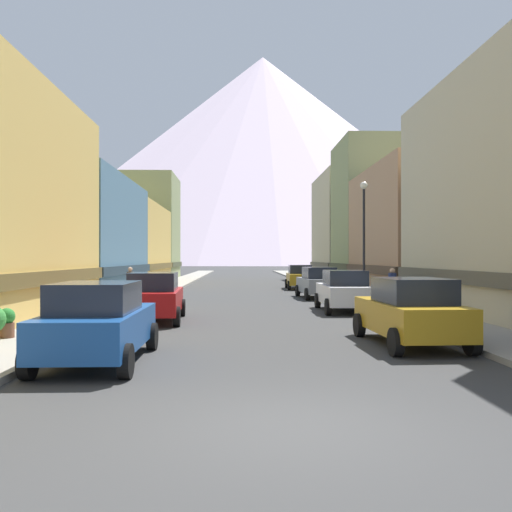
{
  "coord_description": "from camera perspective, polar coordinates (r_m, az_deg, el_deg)",
  "views": [
    {
      "loc": [
        -0.71,
        -7.43,
        2.31
      ],
      "look_at": [
        0.63,
        36.36,
        2.45
      ],
      "focal_mm": 38.51,
      "sensor_mm": 36.0,
      "label": 1
    }
  ],
  "objects": [
    {
      "name": "car_right_3",
      "position": [
        40.73,
        4.61,
        -2.17
      ],
      "size": [
        2.18,
        4.45,
        1.78
      ],
      "color": "#B28419",
      "rests_on": "ground"
    },
    {
      "name": "car_right_1",
      "position": [
        23.93,
        9.13,
        -3.57
      ],
      "size": [
        2.11,
        4.42,
        1.78
      ],
      "color": "silver",
      "rests_on": "ground"
    },
    {
      "name": "sidewalk_right",
      "position": [
        43.05,
        7.56,
        -3.16
      ],
      "size": [
        2.5,
        100.0,
        0.15
      ],
      "primitive_type": "cube",
      "color": "gray",
      "rests_on": "ground"
    },
    {
      "name": "car_right_2",
      "position": [
        31.52,
        6.49,
        -2.75
      ],
      "size": [
        2.25,
        4.49,
        1.78
      ],
      "color": "slate",
      "rests_on": "ground"
    },
    {
      "name": "storefront_left_2",
      "position": [
        35.38,
        -17.94,
        1.71
      ],
      "size": [
        6.44,
        13.81,
        7.22
      ],
      "color": "slate",
      "rests_on": "ground"
    },
    {
      "name": "storefront_right_4",
      "position": [
        57.3,
        11.21,
        2.69
      ],
      "size": [
        9.55,
        12.4,
        10.72
      ],
      "color": "beige",
      "rests_on": "ground"
    },
    {
      "name": "storefront_right_2",
      "position": [
        36.71,
        18.11,
        2.26
      ],
      "size": [
        8.81,
        12.79,
        8.03
      ],
      "color": "tan",
      "rests_on": "ground"
    },
    {
      "name": "pedestrian_1",
      "position": [
        28.6,
        -12.94,
        -2.95
      ],
      "size": [
        0.36,
        0.36,
        1.69
      ],
      "color": "brown",
      "rests_on": "sidewalk_left"
    },
    {
      "name": "ground_plane",
      "position": [
        7.81,
        3.7,
        -17.41
      ],
      "size": [
        400.0,
        400.0,
        0.0
      ],
      "primitive_type": "plane",
      "color": "#373737"
    },
    {
      "name": "mountain_backdrop",
      "position": [
        271.92,
        0.71,
        9.96
      ],
      "size": [
        237.21,
        237.21,
        100.41
      ],
      "primitive_type": "cone",
      "color": "silver",
      "rests_on": "ground"
    },
    {
      "name": "potted_plant_1",
      "position": [
        25.34,
        16.0,
        -3.93
      ],
      "size": [
        0.59,
        0.59,
        0.89
      ],
      "color": "#4C4C51",
      "rests_on": "sidewalk_right"
    },
    {
      "name": "car_right_0",
      "position": [
        15.09,
        15.73,
        -5.55
      ],
      "size": [
        2.22,
        4.47,
        1.78
      ],
      "color": "#B28419",
      "rests_on": "ground"
    },
    {
      "name": "car_left_1",
      "position": [
        20.28,
        -10.54,
        -4.17
      ],
      "size": [
        2.25,
        4.48,
        1.78
      ],
      "color": "#9E1111",
      "rests_on": "ground"
    },
    {
      "name": "storefront_right_3",
      "position": [
        46.72,
        13.44,
        4.05
      ],
      "size": [
        8.31,
        8.01,
        11.88
      ],
      "color": "#8C9966",
      "rests_on": "ground"
    },
    {
      "name": "pedestrian_2",
      "position": [
        25.72,
        13.97,
        -3.25
      ],
      "size": [
        0.36,
        0.36,
        1.7
      ],
      "color": "navy",
      "rests_on": "sidewalk_right"
    },
    {
      "name": "storefront_left_3",
      "position": [
        49.11,
        -14.84,
        0.96
      ],
      "size": [
        8.95,
        13.78,
        6.83
      ],
      "color": "#D8B259",
      "rests_on": "ground"
    },
    {
      "name": "storefront_left_4",
      "position": [
        60.29,
        -11.55,
        2.74
      ],
      "size": [
        7.21,
        8.41,
        11.12
      ],
      "color": "#8C9966",
      "rests_on": "ground"
    },
    {
      "name": "sidewalk_left",
      "position": [
        42.85,
        -9.19,
        -3.17
      ],
      "size": [
        2.5,
        100.0,
        0.15
      ],
      "primitive_type": "cube",
      "color": "gray",
      "rests_on": "ground"
    },
    {
      "name": "potted_plant_0",
      "position": [
        16.38,
        -24.48,
        -6.28
      ],
      "size": [
        0.44,
        0.44,
        0.8
      ],
      "color": "brown",
      "rests_on": "sidewalk_left"
    },
    {
      "name": "streetlamp_right",
      "position": [
        27.19,
        11.14,
        3.35
      ],
      "size": [
        0.36,
        0.36,
        5.86
      ],
      "color": "black",
      "rests_on": "sidewalk_right"
    },
    {
      "name": "car_left_0",
      "position": [
        12.57,
        -16.09,
        -6.63
      ],
      "size": [
        2.09,
        4.41,
        1.78
      ],
      "color": "#19478C",
      "rests_on": "ground"
    }
  ]
}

